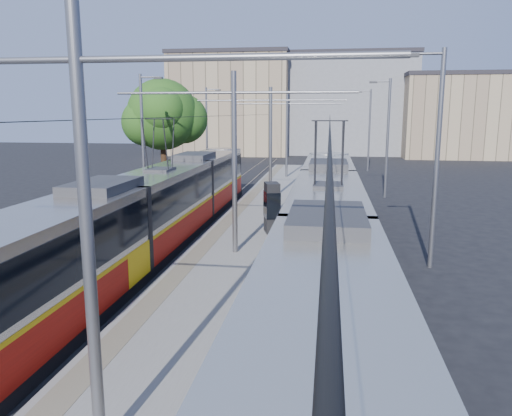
# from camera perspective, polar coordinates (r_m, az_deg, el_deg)

# --- Properties ---
(ground) EXTENTS (160.00, 160.00, 0.00)m
(ground) POSITION_cam_1_polar(r_m,az_deg,el_deg) (12.84, -9.26, -15.98)
(ground) COLOR black
(ground) RESTS_ON ground
(platform) EXTENTS (4.00, 50.00, 0.30)m
(platform) POSITION_cam_1_polar(r_m,az_deg,el_deg) (28.68, 0.93, -0.44)
(platform) COLOR gray
(platform) RESTS_ON ground
(tactile_strip_left) EXTENTS (0.70, 50.00, 0.01)m
(tactile_strip_left) POSITION_cam_1_polar(r_m,az_deg,el_deg) (28.87, -1.92, -0.06)
(tactile_strip_left) COLOR gray
(tactile_strip_left) RESTS_ON platform
(tactile_strip_right) EXTENTS (0.70, 50.00, 0.01)m
(tactile_strip_right) POSITION_cam_1_polar(r_m,az_deg,el_deg) (28.50, 3.83, -0.22)
(tactile_strip_right) COLOR gray
(tactile_strip_right) RESTS_ON platform
(rails) EXTENTS (8.71, 70.00, 0.03)m
(rails) POSITION_cam_1_polar(r_m,az_deg,el_deg) (28.70, 0.93, -0.70)
(rails) COLOR gray
(rails) RESTS_ON ground
(tram_left) EXTENTS (2.43, 28.17, 5.50)m
(tram_left) POSITION_cam_1_polar(r_m,az_deg,el_deg) (22.23, -10.74, 0.15)
(tram_left) COLOR black
(tram_left) RESTS_ON ground
(tram_right) EXTENTS (2.43, 29.69, 5.50)m
(tram_right) POSITION_cam_1_polar(r_m,az_deg,el_deg) (17.33, 8.11, -2.29)
(tram_right) COLOR black
(tram_right) RESTS_ON ground
(catenary) EXTENTS (9.20, 70.00, 7.00)m
(catenary) POSITION_cam_1_polar(r_m,az_deg,el_deg) (25.33, 0.13, 8.04)
(catenary) COLOR slate
(catenary) RESTS_ON platform
(street_lamps) EXTENTS (15.18, 38.22, 8.00)m
(street_lamps) POSITION_cam_1_polar(r_m,az_deg,el_deg) (32.13, 1.88, 8.02)
(street_lamps) COLOR slate
(street_lamps) RESTS_ON ground
(shelter) EXTENTS (0.91, 1.18, 2.32)m
(shelter) POSITION_cam_1_polar(r_m,az_deg,el_deg) (22.97, 1.83, 0.18)
(shelter) COLOR black
(shelter) RESTS_ON platform
(tree) EXTENTS (5.63, 5.20, 8.17)m
(tree) POSITION_cam_1_polar(r_m,az_deg,el_deg) (37.24, -10.03, 10.32)
(tree) COLOR #382314
(tree) RESTS_ON ground
(building_left) EXTENTS (16.32, 12.24, 13.88)m
(building_left) POSITION_cam_1_polar(r_m,az_deg,el_deg) (72.19, -2.61, 11.78)
(building_left) COLOR tan
(building_left) RESTS_ON ground
(building_centre) EXTENTS (18.36, 14.28, 13.86)m
(building_centre) POSITION_cam_1_polar(r_m,az_deg,el_deg) (74.94, 10.35, 11.58)
(building_centre) COLOR gray
(building_centre) RESTS_ON ground
(building_right) EXTENTS (14.28, 10.20, 10.73)m
(building_right) POSITION_cam_1_polar(r_m,az_deg,el_deg) (70.82, 22.03, 9.76)
(building_right) COLOR tan
(building_right) RESTS_ON ground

